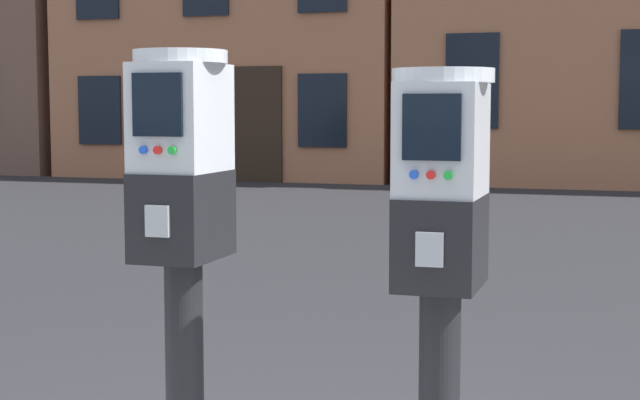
# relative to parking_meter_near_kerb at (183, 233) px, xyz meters

# --- Properties ---
(parking_meter_near_kerb) EXTENTS (0.22, 0.25, 1.36)m
(parking_meter_near_kerb) POSITION_rel_parking_meter_near_kerb_xyz_m (0.00, 0.00, 0.00)
(parking_meter_near_kerb) COLOR black
(parking_meter_near_kerb) RESTS_ON sidewalk_slab
(parking_meter_twin_adjacent) EXTENTS (0.22, 0.25, 1.31)m
(parking_meter_twin_adjacent) POSITION_rel_parking_meter_near_kerb_xyz_m (0.61, -0.00, -0.03)
(parking_meter_twin_adjacent) COLOR black
(parking_meter_twin_adjacent) RESTS_ON sidewalk_slab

